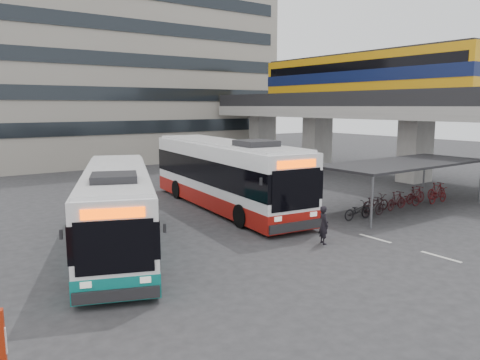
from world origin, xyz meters
TOP-DOWN VIEW (x-y plane):
  - ground at (0.00, 0.00)m, footprint 120.00×120.00m
  - viaduct at (17.00, 12.71)m, footprint 8.00×32.00m
  - bike_shelter at (8.47, 3.00)m, footprint 10.00×4.00m
  - office_block at (6.00, 36.00)m, footprint 30.00×15.00m
  - road_markings at (2.50, -3.00)m, footprint 0.15×7.60m
  - bus_main at (0.75, 8.74)m, footprint 4.38×13.46m
  - bus_teal at (-6.81, 5.00)m, footprint 6.49×11.45m
  - pedestrian at (0.17, 0.74)m, footprint 0.56×0.67m

SIDE VIEW (x-z plane):
  - ground at x=0.00m, z-range 0.00..0.00m
  - road_markings at x=2.50m, z-range 0.00..0.01m
  - pedestrian at x=0.17m, z-range 0.00..1.57m
  - bike_shelter at x=8.47m, z-range 0.03..2.57m
  - bus_teal at x=-6.81m, z-range -0.12..3.24m
  - bus_main at x=0.75m, z-range -0.14..3.77m
  - viaduct at x=17.00m, z-range 1.39..11.07m
  - office_block at x=6.00m, z-range 0.00..25.00m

